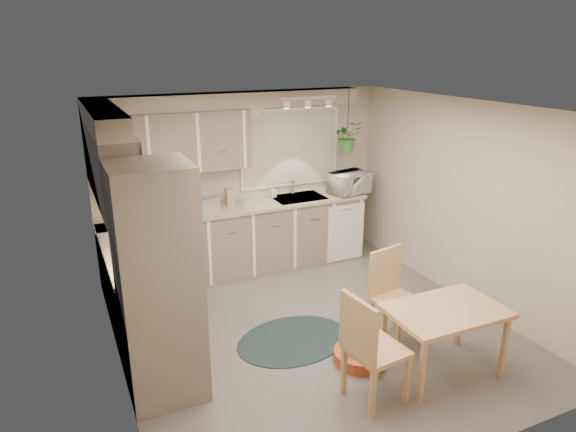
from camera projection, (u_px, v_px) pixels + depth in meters
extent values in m
plane|color=#615B55|center=(313.00, 329.00, 5.64)|extent=(4.20, 4.20, 0.00)
plane|color=silver|center=(316.00, 108.00, 4.88)|extent=(4.20, 4.20, 0.00)
cube|color=#B7AB97|center=(244.00, 180.00, 7.07)|extent=(4.00, 0.04, 2.40)
cube|color=#B7AB97|center=(459.00, 322.00, 3.45)|extent=(4.00, 0.04, 2.40)
cube|color=#B7AB97|center=(111.00, 259.00, 4.46)|extent=(0.04, 4.20, 2.40)
cube|color=#B7AB97|center=(464.00, 203.00, 6.06)|extent=(0.04, 4.20, 2.40)
cube|color=gray|center=(137.00, 289.00, 5.57)|extent=(0.60, 1.85, 0.90)
cube|color=gray|center=(239.00, 240.00, 6.97)|extent=(3.60, 0.60, 0.90)
cube|color=tan|center=(134.00, 249.00, 5.43)|extent=(0.64, 1.89, 0.04)
cube|color=tan|center=(238.00, 207.00, 6.81)|extent=(3.64, 0.64, 0.04)
cube|color=gray|center=(159.00, 285.00, 4.32)|extent=(0.65, 0.65, 2.10)
cube|color=silver|center=(196.00, 278.00, 4.45)|extent=(0.02, 0.56, 0.58)
cube|color=gray|center=(110.00, 164.00, 5.19)|extent=(0.35, 2.00, 0.75)
cube|color=gray|center=(171.00, 143.00, 6.32)|extent=(2.00, 0.35, 0.75)
cube|color=#B7AB97|center=(102.00, 117.00, 5.03)|extent=(0.30, 2.00, 0.20)
cube|color=#B7AB97|center=(231.00, 100.00, 6.51)|extent=(3.60, 0.30, 0.20)
cube|color=silver|center=(145.00, 267.00, 4.93)|extent=(0.52, 0.58, 0.02)
cube|color=silver|center=(138.00, 222.00, 4.78)|extent=(0.40, 0.60, 0.14)
cube|color=beige|center=(291.00, 148.00, 7.19)|extent=(1.40, 0.02, 1.00)
cube|color=white|center=(290.00, 147.00, 7.20)|extent=(1.50, 0.02, 1.10)
cube|color=#A2A4A9|center=(299.00, 200.00, 7.18)|extent=(0.70, 0.48, 0.10)
cube|color=silver|center=(346.00, 233.00, 7.31)|extent=(0.58, 0.02, 0.83)
cube|color=silver|center=(308.00, 98.00, 6.51)|extent=(0.80, 0.04, 0.04)
cylinder|color=#E9B852|center=(253.00, 108.00, 6.79)|extent=(0.30, 0.03, 0.30)
cube|color=tan|center=(443.00, 340.00, 4.82)|extent=(1.07, 0.72, 0.67)
cube|color=tan|center=(377.00, 347.00, 4.40)|extent=(0.53, 0.53, 1.02)
cube|color=tan|center=(398.00, 299.00, 5.27)|extent=(0.54, 0.54, 0.98)
ellipsoid|color=black|center=(293.00, 340.00, 5.43)|extent=(1.32, 1.05, 0.01)
cylinder|color=#C23D26|center=(360.00, 356.00, 5.05)|extent=(0.69, 0.69, 0.12)
imported|color=silver|center=(349.00, 180.00, 7.32)|extent=(0.61, 0.42, 0.38)
imported|color=silver|center=(273.00, 195.00, 7.15)|extent=(0.12, 0.19, 0.08)
imported|color=#336C2B|center=(347.00, 140.00, 7.11)|extent=(0.42, 0.45, 0.33)
cube|color=black|center=(163.00, 203.00, 6.37)|extent=(0.20, 0.24, 0.33)
cube|color=#A2A4A9|center=(209.00, 203.00, 6.65)|extent=(0.26, 0.16, 0.15)
cube|color=tan|center=(230.00, 197.00, 6.78)|extent=(0.11, 0.11, 0.24)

